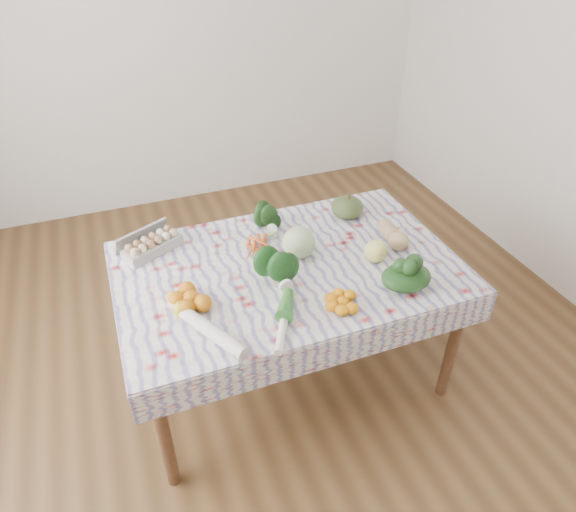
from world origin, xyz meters
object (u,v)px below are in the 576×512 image
object	(u,v)px
dining_table	(288,279)
cabbage	(299,242)
egg_carton	(152,246)
kabocha_squash	(348,207)
grapefruit	(376,251)
butternut_squash	(393,234)

from	to	relation	value
dining_table	cabbage	world-z (taller)	cabbage
egg_carton	kabocha_squash	bearing A→B (deg)	-28.50
egg_carton	kabocha_squash	size ratio (longest dim) A/B	1.68
cabbage	grapefruit	bearing A→B (deg)	-26.89
egg_carton	grapefruit	size ratio (longest dim) A/B	2.66
egg_carton	butternut_squash	xyz separation A→B (m)	(1.18, -0.35, 0.01)
dining_table	kabocha_squash	distance (m)	0.59
grapefruit	egg_carton	bearing A→B (deg)	155.54
dining_table	egg_carton	xyz separation A→B (m)	(-0.60, 0.35, 0.12)
egg_carton	kabocha_squash	world-z (taller)	kabocha_squash
dining_table	cabbage	size ratio (longest dim) A/B	9.83
butternut_squash	grapefruit	size ratio (longest dim) A/B	1.98
egg_carton	cabbage	distance (m)	0.74
egg_carton	grapefruit	distance (m)	1.12
kabocha_squash	cabbage	xyz separation A→B (m)	(-0.39, -0.26, 0.02)
dining_table	egg_carton	world-z (taller)	egg_carton
dining_table	grapefruit	distance (m)	0.46
dining_table	grapefruit	xyz separation A→B (m)	(0.42, -0.11, 0.14)
dining_table	kabocha_squash	size ratio (longest dim) A/B	8.84
egg_carton	grapefruit	bearing A→B (deg)	-51.12
kabocha_squash	cabbage	distance (m)	0.47
butternut_squash	cabbage	bearing A→B (deg)	178.03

